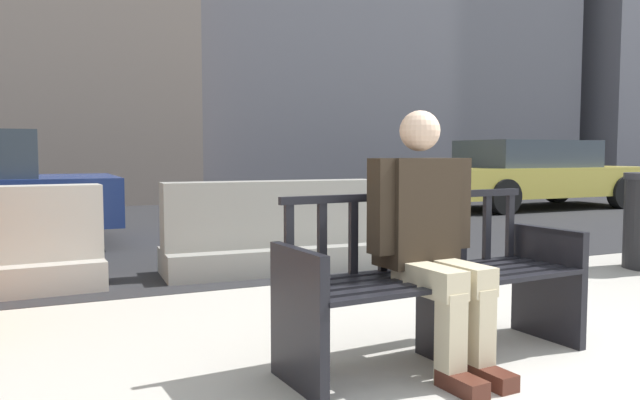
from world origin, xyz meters
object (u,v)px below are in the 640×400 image
at_px(street_bench, 435,286).
at_px(car_taxi_near, 532,174).
at_px(seated_person, 428,233).
at_px(jersey_barrier_centre, 272,235).

bearing_deg(street_bench, car_taxi_near, 44.08).
height_order(seated_person, jersey_barrier_centre, seated_person).
relative_size(seated_person, jersey_barrier_centre, 0.65).
bearing_deg(car_taxi_near, street_bench, -135.92).
relative_size(street_bench, car_taxi_near, 0.36).
bearing_deg(street_bench, jersey_barrier_centre, 88.49).
xyz_separation_m(seated_person, jersey_barrier_centre, (0.16, 2.76, -0.35)).
height_order(street_bench, seated_person, seated_person).
xyz_separation_m(seated_person, car_taxi_near, (7.14, 6.89, -0.01)).
bearing_deg(jersey_barrier_centre, seated_person, -93.30).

